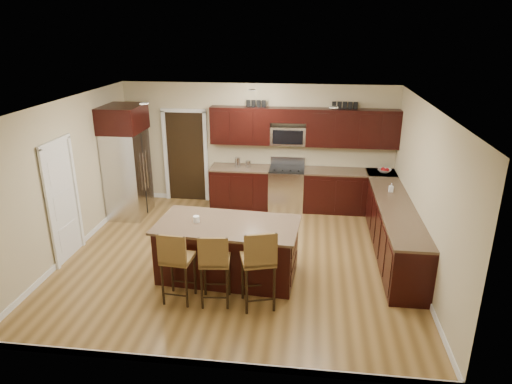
# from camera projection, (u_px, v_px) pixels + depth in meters

# --- Properties ---
(floor) EXTENTS (6.00, 6.00, 0.00)m
(floor) POSITION_uv_depth(u_px,v_px,m) (239.00, 258.00, 8.03)
(floor) COLOR olive
(floor) RESTS_ON ground
(ceiling) EXTENTS (6.00, 6.00, 0.00)m
(ceiling) POSITION_uv_depth(u_px,v_px,m) (237.00, 104.00, 7.10)
(ceiling) COLOR silver
(ceiling) RESTS_ON wall_back
(wall_back) EXTENTS (6.00, 0.00, 6.00)m
(wall_back) POSITION_uv_depth(u_px,v_px,m) (258.00, 145.00, 10.13)
(wall_back) COLOR #BEB189
(wall_back) RESTS_ON floor
(wall_left) EXTENTS (0.00, 5.50, 5.50)m
(wall_left) POSITION_uv_depth(u_px,v_px,m) (67.00, 179.00, 7.91)
(wall_left) COLOR #BEB189
(wall_left) RESTS_ON floor
(wall_right) EXTENTS (0.00, 5.50, 5.50)m
(wall_right) POSITION_uv_depth(u_px,v_px,m) (425.00, 193.00, 7.22)
(wall_right) COLOR #BEB189
(wall_right) RESTS_ON floor
(base_cabinets) EXTENTS (4.02, 3.96, 0.92)m
(base_cabinets) POSITION_uv_depth(u_px,v_px,m) (345.00, 208.00, 9.00)
(base_cabinets) COLOR black
(base_cabinets) RESTS_ON floor
(upper_cabinets) EXTENTS (4.00, 0.33, 0.80)m
(upper_cabinets) POSITION_uv_depth(u_px,v_px,m) (305.00, 126.00, 9.69)
(upper_cabinets) COLOR black
(upper_cabinets) RESTS_ON wall_back
(range) EXTENTS (0.76, 0.64, 1.11)m
(range) POSITION_uv_depth(u_px,v_px,m) (286.00, 188.00, 10.07)
(range) COLOR silver
(range) RESTS_ON floor
(microwave) EXTENTS (0.76, 0.31, 0.40)m
(microwave) POSITION_uv_depth(u_px,v_px,m) (288.00, 136.00, 9.82)
(microwave) COLOR silver
(microwave) RESTS_ON upper_cabinets
(doorway) EXTENTS (0.85, 0.03, 2.06)m
(doorway) POSITION_uv_depth(u_px,v_px,m) (186.00, 157.00, 10.42)
(doorway) COLOR black
(doorway) RESTS_ON floor
(pantry_door) EXTENTS (0.03, 0.80, 2.04)m
(pantry_door) POSITION_uv_depth(u_px,v_px,m) (62.00, 203.00, 7.75)
(pantry_door) COLOR white
(pantry_door) RESTS_ON floor
(letter_decor) EXTENTS (2.20, 0.03, 0.15)m
(letter_decor) POSITION_uv_depth(u_px,v_px,m) (299.00, 104.00, 9.55)
(letter_decor) COLOR black
(letter_decor) RESTS_ON upper_cabinets
(island) EXTENTS (2.31, 1.32, 0.92)m
(island) POSITION_uv_depth(u_px,v_px,m) (228.00, 251.00, 7.34)
(island) COLOR black
(island) RESTS_ON floor
(stool_left) EXTENTS (0.46, 0.46, 1.13)m
(stool_left) POSITION_uv_depth(u_px,v_px,m) (176.00, 259.00, 6.53)
(stool_left) COLOR brown
(stool_left) RESTS_ON floor
(stool_mid) EXTENTS (0.47, 0.47, 1.13)m
(stool_mid) POSITION_uv_depth(u_px,v_px,m) (214.00, 261.00, 6.46)
(stool_mid) COLOR brown
(stool_mid) RESTS_ON floor
(stool_right) EXTENTS (0.57, 0.57, 1.23)m
(stool_right) POSITION_uv_depth(u_px,v_px,m) (259.00, 260.00, 6.36)
(stool_right) COLOR brown
(stool_right) RESTS_ON floor
(refrigerator) EXTENTS (0.79, 0.97, 2.35)m
(refrigerator) POSITION_uv_depth(u_px,v_px,m) (127.00, 161.00, 9.48)
(refrigerator) COLOR silver
(refrigerator) RESTS_ON floor
(floor_mat) EXTENTS (0.83, 0.55, 0.01)m
(floor_mat) POSITION_uv_depth(u_px,v_px,m) (262.00, 228.00, 9.20)
(floor_mat) COLOR brown
(floor_mat) RESTS_ON floor
(fruit_bowl) EXTENTS (0.35, 0.35, 0.07)m
(fruit_bowl) POSITION_uv_depth(u_px,v_px,m) (384.00, 171.00, 9.67)
(fruit_bowl) COLOR silver
(fruit_bowl) RESTS_ON base_cabinets
(soap_bottle) EXTENTS (0.08, 0.08, 0.17)m
(soap_bottle) POSITION_uv_depth(u_px,v_px,m) (391.00, 188.00, 8.51)
(soap_bottle) COLOR #B2B2B2
(soap_bottle) RESTS_ON base_cabinets
(canister_tall) EXTENTS (0.12, 0.12, 0.21)m
(canister_tall) POSITION_uv_depth(u_px,v_px,m) (238.00, 162.00, 10.01)
(canister_tall) COLOR silver
(canister_tall) RESTS_ON base_cabinets
(canister_short) EXTENTS (0.11, 0.11, 0.15)m
(canister_short) POSITION_uv_depth(u_px,v_px,m) (248.00, 164.00, 9.99)
(canister_short) COLOR silver
(canister_short) RESTS_ON base_cabinets
(island_jar) EXTENTS (0.10, 0.10, 0.10)m
(island_jar) POSITION_uv_depth(u_px,v_px,m) (196.00, 219.00, 7.21)
(island_jar) COLOR white
(island_jar) RESTS_ON island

